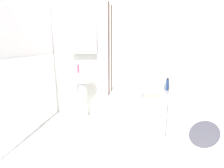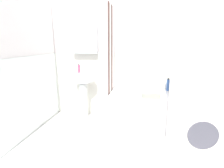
% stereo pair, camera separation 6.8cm
% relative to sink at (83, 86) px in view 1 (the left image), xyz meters
% --- Properties ---
extents(ground_plane, '(4.80, 5.60, 0.04)m').
position_rel_sink_xyz_m(ground_plane, '(0.91, -1.03, -0.65)').
color(ground_plane, silver).
extents(wall_back_tiled, '(3.60, 0.18, 2.40)m').
position_rel_sink_xyz_m(wall_back_tiled, '(0.86, 0.23, 0.51)').
color(wall_back_tiled, silver).
rests_on(wall_back_tiled, ground_plane).
extents(wall_left_tiled, '(0.07, 1.81, 2.40)m').
position_rel_sink_xyz_m(wall_left_tiled, '(-0.66, -0.69, 0.49)').
color(wall_left_tiled, silver).
rests_on(wall_left_tiled, ground_plane).
extents(sink, '(0.44, 0.34, 0.86)m').
position_rel_sink_xyz_m(sink, '(0.00, 0.00, 0.00)').
color(sink, white).
rests_on(sink, ground_plane).
extents(faucet, '(0.03, 0.12, 0.12)m').
position_rel_sink_xyz_m(faucet, '(0.00, 0.08, 0.29)').
color(faucet, silver).
rests_on(faucet, sink).
extents(soap_dispenser, '(0.05, 0.05, 0.17)m').
position_rel_sink_xyz_m(soap_dispenser, '(-0.09, 0.04, 0.30)').
color(soap_dispenser, '#C54565').
rests_on(soap_dispenser, sink).
extents(bathtub, '(1.46, 0.67, 0.57)m').
position_rel_sink_xyz_m(bathtub, '(1.27, -0.15, -0.34)').
color(bathtub, white).
rests_on(bathtub, ground_plane).
extents(shower_curtain, '(0.01, 0.67, 2.00)m').
position_rel_sink_xyz_m(shower_curtain, '(0.53, -0.15, 0.37)').
color(shower_curtain, white).
rests_on(shower_curtain, ground_plane).
extents(conditioner_bottle, '(0.06, 0.06, 0.22)m').
position_rel_sink_xyz_m(conditioner_bottle, '(1.90, 0.13, 0.05)').
color(conditioner_bottle, '#BF4A6E').
rests_on(conditioner_bottle, bathtub).
extents(body_wash_bottle, '(0.04, 0.04, 0.19)m').
position_rel_sink_xyz_m(body_wash_bottle, '(1.77, 0.12, 0.03)').
color(body_wash_bottle, white).
rests_on(body_wash_bottle, bathtub).
extents(lotion_bottle, '(0.04, 0.04, 0.21)m').
position_rel_sink_xyz_m(lotion_bottle, '(1.65, 0.11, 0.04)').
color(lotion_bottle, '#1D785B').
rests_on(lotion_bottle, bathtub).
extents(shampoo_bottle, '(0.05, 0.05, 0.22)m').
position_rel_sink_xyz_m(shampoo_bottle, '(1.51, 0.11, 0.05)').
color(shampoo_bottle, '#34589B').
rests_on(shampoo_bottle, bathtub).
extents(towel_folded, '(0.29, 0.27, 0.08)m').
position_rel_sink_xyz_m(towel_folded, '(1.20, -0.33, -0.02)').
color(towel_folded, gray).
rests_on(towel_folded, bathtub).
extents(washer_dryer_stack, '(0.56, 0.65, 1.67)m').
position_rel_sink_xyz_m(washer_dryer_stack, '(1.71, -0.95, 0.21)').
color(washer_dryer_stack, silver).
rests_on(washer_dryer_stack, ground_plane).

